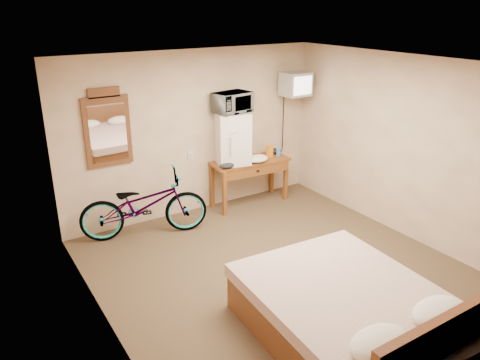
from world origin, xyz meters
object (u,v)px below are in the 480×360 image
(microwave, at_px, (232,102))
(bicycle, at_px, (144,205))
(blue_cup, at_px, (278,152))
(wall_mirror, at_px, (107,129))
(desk, at_px, (251,168))
(mini_fridge, at_px, (232,138))
(crt_television, at_px, (295,84))
(bed, at_px, (356,318))

(microwave, distance_m, bicycle, 2.02)
(blue_cup, height_order, wall_mirror, wall_mirror)
(desk, bearing_deg, wall_mirror, 172.87)
(mini_fridge, distance_m, crt_television, 1.38)
(desk, height_order, microwave, microwave)
(bicycle, distance_m, bed, 3.36)
(mini_fridge, xyz_separation_m, blue_cup, (0.83, -0.09, -0.34))
(bed, bearing_deg, desk, 73.11)
(microwave, bearing_deg, crt_television, -11.62)
(desk, distance_m, mini_fridge, 0.61)
(desk, xyz_separation_m, mini_fridge, (-0.31, 0.06, 0.53))
(crt_television, bearing_deg, blue_cup, -171.39)
(microwave, relative_size, blue_cup, 4.32)
(bicycle, xyz_separation_m, bed, (0.86, -3.24, -0.17))
(mini_fridge, xyz_separation_m, crt_television, (1.17, -0.04, 0.73))
(blue_cup, xyz_separation_m, bicycle, (-2.40, -0.10, -0.35))
(crt_television, distance_m, bicycle, 3.10)
(microwave, height_order, blue_cup, microwave)
(desk, relative_size, bed, 0.58)
(wall_mirror, height_order, bicycle, wall_mirror)
(blue_cup, bearing_deg, bicycle, -177.67)
(blue_cup, bearing_deg, wall_mirror, 173.59)
(desk, relative_size, blue_cup, 10.24)
(desk, distance_m, crt_television, 1.53)
(blue_cup, relative_size, wall_mirror, 0.12)
(blue_cup, distance_m, bed, 3.72)
(mini_fridge, xyz_separation_m, microwave, (0.00, 0.00, 0.56))
(desk, height_order, bed, bed)
(microwave, bearing_deg, wall_mirror, 164.00)
(blue_cup, xyz_separation_m, wall_mirror, (-2.69, 0.30, 0.70))
(desk, xyz_separation_m, bed, (-1.02, -3.37, -0.33))
(mini_fridge, xyz_separation_m, wall_mirror, (-1.86, 0.21, 0.36))
(crt_television, bearing_deg, mini_fridge, 177.99)
(blue_cup, relative_size, bed, 0.06)
(crt_television, relative_size, wall_mirror, 0.52)
(desk, height_order, blue_cup, blue_cup)
(blue_cup, height_order, crt_television, crt_television)
(mini_fridge, bearing_deg, microwave, 56.29)
(bicycle, bearing_deg, desk, -69.92)
(mini_fridge, bearing_deg, wall_mirror, 173.59)
(crt_television, xyz_separation_m, wall_mirror, (-3.03, 0.25, -0.37))
(microwave, xyz_separation_m, crt_television, (1.17, -0.04, 0.18))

